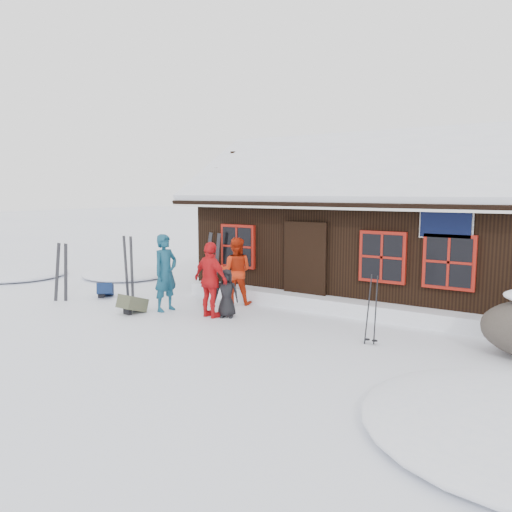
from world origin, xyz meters
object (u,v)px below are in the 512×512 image
object	(u,v)px
ski_poles	(372,311)
skier_orange_left	(236,271)
ski_pair_left	(61,273)
backpack_blue	(105,292)
skier_orange_right	(211,280)
backpack_olive	(133,307)
skier_teal	(166,273)
skier_crouched	(226,293)

from	to	relation	value
ski_poles	skier_orange_left	bearing A→B (deg)	161.65
ski_pair_left	backpack_blue	size ratio (longest dim) A/B	2.99
ski_pair_left	ski_poles	distance (m)	7.92
backpack_blue	skier_orange_right	bearing A→B (deg)	-45.74
skier_orange_right	ski_poles	world-z (taller)	skier_orange_right
backpack_blue	backpack_olive	xyz separation A→B (m)	(1.93, -0.84, 0.01)
backpack_blue	backpack_olive	world-z (taller)	backpack_olive
skier_teal	ski_pair_left	xyz separation A→B (m)	(-2.93, -0.70, -0.18)
ski_poles	backpack_blue	size ratio (longest dim) A/B	2.59
skier_orange_left	backpack_blue	xyz separation A→B (m)	(-3.36, -1.24, -0.69)
skier_orange_right	skier_teal	bearing A→B (deg)	13.60
ski_pair_left	skier_orange_left	bearing A→B (deg)	12.09
skier_teal	backpack_blue	distance (m)	2.52
skier_orange_right	backpack_olive	xyz separation A→B (m)	(-1.73, -0.71, -0.69)
ski_poles	backpack_olive	size ratio (longest dim) A/B	2.34
skier_orange_left	skier_crouched	xyz separation A→B (m)	(0.58, -1.17, -0.29)
skier_teal	ski_poles	distance (m)	4.96
backpack_olive	skier_orange_left	bearing A→B (deg)	57.20
skier_teal	backpack_blue	xyz separation A→B (m)	(-2.40, 0.22, -0.76)
skier_orange_left	backpack_olive	world-z (taller)	skier_orange_left
skier_orange_right	backpack_blue	distance (m)	3.73
ski_poles	ski_pair_left	bearing A→B (deg)	-173.92
skier_teal	skier_orange_left	xyz separation A→B (m)	(0.97, 1.46, -0.07)
skier_teal	ski_pair_left	bearing A→B (deg)	107.58
skier_teal	skier_orange_left	bearing A→B (deg)	-29.46
skier_orange_right	backpack_olive	distance (m)	2.00
skier_orange_right	skier_crouched	world-z (taller)	skier_orange_right
backpack_olive	skier_crouched	bearing A→B (deg)	26.11
ski_poles	backpack_blue	world-z (taller)	ski_poles
skier_orange_right	ski_poles	bearing A→B (deg)	-170.09
skier_crouched	ski_poles	bearing A→B (deg)	-32.29
skier_teal	backpack_blue	size ratio (longest dim) A/B	3.50
skier_orange_left	skier_crouched	size ratio (longest dim) A/B	1.54
skier_teal	skier_orange_right	size ratio (longest dim) A/B	1.07
skier_crouched	ski_poles	world-z (taller)	ski_poles
skier_teal	ski_poles	world-z (taller)	skier_teal
skier_crouched	ski_pair_left	xyz separation A→B (m)	(-4.47, -0.99, 0.18)
ski_pair_left	backpack_olive	size ratio (longest dim) A/B	2.70
ski_poles	skier_teal	bearing A→B (deg)	-178.40
ski_poles	backpack_olive	xyz separation A→B (m)	(-5.42, -0.76, -0.47)
skier_crouched	ski_pair_left	distance (m)	4.59
skier_orange_left	ski_poles	distance (m)	4.20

